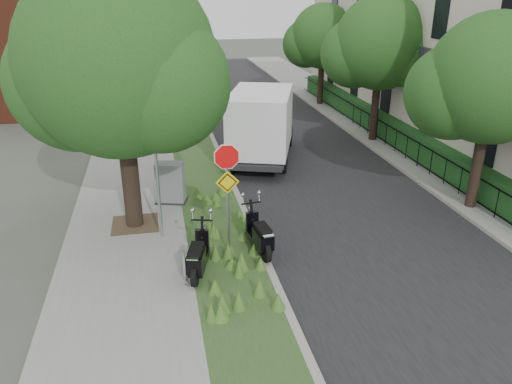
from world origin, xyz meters
TOP-DOWN VIEW (x-y plane):
  - ground at (0.00, 0.00)m, footprint 120.00×120.00m
  - sidewalk_near at (-4.25, 10.00)m, footprint 3.50×60.00m
  - verge at (-1.50, 10.00)m, footprint 2.00×60.00m
  - kerb_near at (-0.50, 10.00)m, footprint 0.20×60.00m
  - road at (3.00, 10.00)m, footprint 7.00×60.00m
  - kerb_far at (6.50, 10.00)m, footprint 0.20×60.00m
  - footpath_far at (8.20, 10.00)m, footprint 3.20×60.00m
  - street_tree_main at (-4.08, 2.86)m, footprint 6.21×5.54m
  - bare_post at (-3.20, 1.80)m, footprint 0.08×0.08m
  - bike_hoop at (-2.70, -0.60)m, footprint 0.06×0.78m
  - sign_assembly at (-1.40, 0.58)m, footprint 0.94×0.08m
  - fence_far at (7.20, 10.00)m, footprint 0.04×24.00m
  - hedge_far at (7.90, 10.00)m, footprint 1.00×24.00m
  - terrace_houses at (11.49, 10.00)m, footprint 7.40×26.40m
  - brick_building at (-9.50, 22.00)m, footprint 9.40×10.40m
  - far_tree_a at (6.94, 2.05)m, footprint 4.60×4.10m
  - far_tree_b at (6.94, 10.05)m, footprint 4.83×4.31m
  - far_tree_c at (6.94, 18.04)m, footprint 4.37×3.89m
  - scooter_near at (-2.35, -0.54)m, footprint 0.72×1.87m
  - scooter_far at (-0.57, 0.25)m, footprint 0.54×1.91m
  - box_truck at (1.25, 8.45)m, footprint 3.90×6.12m
  - utility_cabinet at (-2.80, 4.36)m, footprint 1.17×0.93m

SIDE VIEW (x-z plane):
  - ground at x=0.00m, z-range 0.00..0.00m
  - road at x=3.00m, z-range 0.00..0.01m
  - sidewalk_near at x=-4.25m, z-range 0.00..0.12m
  - verge at x=-1.50m, z-range 0.00..0.12m
  - footpath_far at x=8.20m, z-range 0.00..0.12m
  - kerb_near at x=-0.50m, z-range 0.00..0.13m
  - kerb_far at x=6.50m, z-range 0.00..0.13m
  - bike_hoop at x=-2.70m, z-range 0.11..0.88m
  - scooter_near at x=-2.35m, z-range 0.11..1.01m
  - scooter_far at x=-0.57m, z-range 0.11..1.02m
  - fence_far at x=7.20m, z-range 0.17..1.17m
  - hedge_far at x=7.90m, z-range 0.12..1.22m
  - utility_cabinet at x=-2.80m, z-range 0.09..1.47m
  - box_truck at x=1.25m, z-range 0.39..2.98m
  - bare_post at x=-3.20m, z-range 0.12..4.12m
  - sign_assembly at x=-1.40m, z-range 0.72..3.94m
  - far_tree_c at x=6.94m, z-range 0.99..6.92m
  - far_tree_a at x=6.94m, z-range 1.02..7.24m
  - terrace_houses at x=11.49m, z-range 0.06..8.26m
  - brick_building at x=-9.50m, z-range 0.06..8.36m
  - far_tree_b at x=6.94m, z-range 1.09..7.65m
  - street_tree_main at x=-4.08m, z-range 0.97..8.63m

